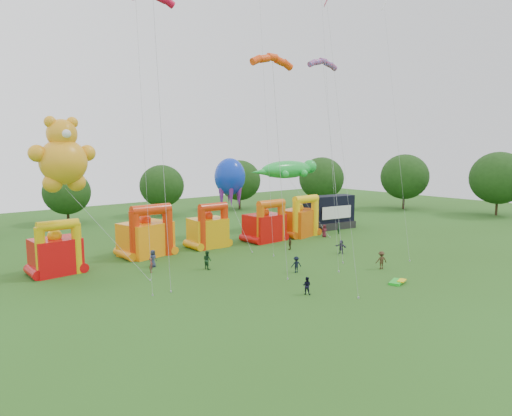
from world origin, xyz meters
TOP-DOWN VIEW (x-y plane):
  - ground at (0.00, 0.00)m, footprint 160.00×160.00m
  - tree_ring at (-1.21, 0.63)m, footprint 126.31×128.44m
  - bouncy_castle_0 at (-19.39, 28.20)m, footprint 4.68×3.85m
  - bouncy_castle_1 at (-8.64, 29.62)m, footprint 6.25×5.42m
  - bouncy_castle_2 at (-0.36, 28.75)m, footprint 4.83×4.04m
  - bouncy_castle_3 at (7.82, 26.94)m, footprint 4.98×4.03m
  - bouncy_castle_4 at (14.15, 26.58)m, footprint 5.67×4.95m
  - stage_trailer at (21.93, 27.75)m, footprint 8.71×4.42m
  - teddy_bear_kite at (-17.08, 23.18)m, footprint 9.09×7.45m
  - gecko_kite at (16.52, 31.01)m, footprint 13.37×11.37m
  - octopus_kite at (4.51, 29.19)m, footprint 6.12×11.95m
  - parafoil_kites at (6.00, 16.29)m, footprint 28.27×9.25m
  - diamond_kites at (1.13, 15.20)m, footprint 30.72×22.61m
  - folded_kite_bundle at (4.44, 3.96)m, footprint 2.21×1.58m
  - spectator_0 at (-10.63, 24.29)m, footprint 1.05×0.83m
  - spectator_1 at (-11.81, 22.39)m, footprint 0.63×0.67m
  - spectator_2 at (-6.60, 19.83)m, footprint 0.85×1.03m
  - spectator_3 at (-0.26, 12.84)m, footprint 1.25×1.00m
  - spectator_4 at (6.62, 20.88)m, footprint 0.97×0.74m
  - spectator_5 at (9.86, 15.29)m, footprint 0.75×1.63m
  - spectator_6 at (16.11, 23.52)m, footprint 1.01×0.82m
  - spectator_7 at (19.70, 23.84)m, footprint 0.68×0.75m
  - spectator_8 at (-4.57, 7.21)m, footprint 0.91×0.97m
  - spectator_9 at (7.62, 7.99)m, footprint 1.43×1.20m

SIDE VIEW (x-z plane):
  - ground at x=0.00m, z-range 0.00..0.00m
  - folded_kite_bundle at x=4.44m, z-range -0.02..0.29m
  - spectator_4 at x=6.62m, z-range 0.00..1.54m
  - spectator_1 at x=-11.81m, z-range 0.00..1.54m
  - spectator_8 at x=-4.57m, z-range 0.00..1.58m
  - spectator_3 at x=-0.26m, z-range 0.00..1.69m
  - spectator_5 at x=9.86m, z-range 0.00..1.69m
  - spectator_7 at x=19.70m, z-range 0.00..1.72m
  - spectator_6 at x=16.11m, z-range 0.00..1.80m
  - spectator_0 at x=-10.63m, z-range 0.00..1.88m
  - spectator_9 at x=7.62m, z-range 0.00..1.93m
  - spectator_2 at x=-6.60m, z-range 0.00..1.97m
  - bouncy_castle_0 at x=-19.39m, z-range -0.66..5.04m
  - bouncy_castle_3 at x=7.82m, z-range -0.69..5.15m
  - bouncy_castle_2 at x=-0.36m, z-range -0.68..5.18m
  - bouncy_castle_4 at x=14.15m, z-range -0.72..5.33m
  - bouncy_castle_1 at x=-8.64m, z-range -0.76..5.52m
  - stage_trailer at x=21.93m, z-range -0.10..5.21m
  - octopus_kite at x=4.51m, z-range -1.03..10.42m
  - tree_ring at x=-1.21m, z-range 0.22..12.30m
  - teddy_bear_kite at x=-17.08m, z-range -1.22..14.59m
  - gecko_kite at x=16.52m, z-range 3.03..13.96m
  - parafoil_kites at x=6.00m, z-range -1.61..25.88m
  - diamond_kites at x=1.13m, z-range -4.10..39.31m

